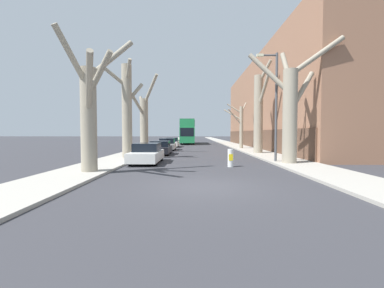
# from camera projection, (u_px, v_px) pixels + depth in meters

# --- Properties ---
(ground_plane) EXTENTS (300.00, 300.00, 0.00)m
(ground_plane) POSITION_uv_depth(u_px,v_px,m) (204.00, 187.00, 9.45)
(ground_plane) COLOR #333338
(sidewalk_left) EXTENTS (2.86, 120.00, 0.12)m
(sidewalk_left) POSITION_uv_depth(u_px,v_px,m) (170.00, 141.00, 59.45)
(sidewalk_left) COLOR #A39E93
(sidewalk_left) RESTS_ON ground
(sidewalk_right) EXTENTS (2.86, 120.00, 0.12)m
(sidewalk_right) POSITION_uv_depth(u_px,v_px,m) (222.00, 141.00, 59.36)
(sidewalk_right) COLOR #A39E93
(sidewalk_right) RESTS_ON ground
(building_facade_right) EXTENTS (10.08, 38.97, 11.62)m
(building_facade_right) POSITION_uv_depth(u_px,v_px,m) (287.00, 105.00, 35.13)
(building_facade_right) COLOR #93664C
(building_facade_right) RESTS_ON ground
(street_tree_left_0) EXTENTS (2.90, 3.81, 6.72)m
(street_tree_left_0) POSITION_uv_depth(u_px,v_px,m) (90.00, 110.00, 12.25)
(street_tree_left_0) COLOR gray
(street_tree_left_0) RESTS_ON ground
(street_tree_left_1) EXTENTS (2.88, 1.88, 7.36)m
(street_tree_left_1) POSITION_uv_depth(u_px,v_px,m) (127.00, 109.00, 19.44)
(street_tree_left_1) COLOR gray
(street_tree_left_1) RESTS_ON ground
(street_tree_left_2) EXTENTS (2.61, 5.35, 7.72)m
(street_tree_left_2) POSITION_uv_depth(u_px,v_px,m) (144.00, 120.00, 26.31)
(street_tree_left_2) COLOR gray
(street_tree_left_2) RESTS_ON ground
(street_tree_right_0) EXTENTS (5.56, 1.91, 7.84)m
(street_tree_right_0) POSITION_uv_depth(u_px,v_px,m) (291.00, 108.00, 15.98)
(street_tree_right_0) COLOR gray
(street_tree_right_0) RESTS_ON ground
(street_tree_right_1) EXTENTS (1.45, 3.23, 8.64)m
(street_tree_right_1) POSITION_uv_depth(u_px,v_px,m) (259.00, 112.00, 24.18)
(street_tree_right_1) COLOR gray
(street_tree_right_1) RESTS_ON ground
(street_tree_right_2) EXTENTS (3.11, 2.27, 5.98)m
(street_tree_right_2) POSITION_uv_depth(u_px,v_px,m) (240.00, 125.00, 31.98)
(street_tree_right_2) COLOR gray
(street_tree_right_2) RESTS_ON ground
(double_decker_bus) EXTENTS (2.53, 11.49, 4.37)m
(double_decker_bus) POSITION_uv_depth(u_px,v_px,m) (188.00, 130.00, 47.58)
(double_decker_bus) COLOR #1E7F47
(double_decker_bus) RESTS_ON ground
(parked_car_0) EXTENTS (1.80, 4.43, 1.31)m
(parked_car_0) POSITION_uv_depth(u_px,v_px,m) (147.00, 153.00, 17.00)
(parked_car_0) COLOR silver
(parked_car_0) RESTS_ON ground
(parked_car_1) EXTENTS (1.87, 4.16, 1.25)m
(parked_car_1) POSITION_uv_depth(u_px,v_px,m) (160.00, 148.00, 23.72)
(parked_car_1) COLOR black
(parked_car_1) RESTS_ON ground
(parked_car_2) EXTENTS (1.87, 4.02, 1.37)m
(parked_car_2) POSITION_uv_depth(u_px,v_px,m) (167.00, 145.00, 29.92)
(parked_car_2) COLOR silver
(parked_car_2) RESTS_ON ground
(parked_car_3) EXTENTS (1.83, 4.58, 1.33)m
(parked_car_3) POSITION_uv_depth(u_px,v_px,m) (172.00, 143.00, 36.56)
(parked_car_3) COLOR silver
(parked_car_3) RESTS_ON ground
(lamp_post) EXTENTS (1.40, 0.20, 7.20)m
(lamp_post) POSITION_uv_depth(u_px,v_px,m) (275.00, 101.00, 16.82)
(lamp_post) COLOR #4C4F54
(lamp_post) RESTS_ON ground
(traffic_bollard) EXTENTS (0.33, 0.34, 1.04)m
(traffic_bollard) POSITION_uv_depth(u_px,v_px,m) (230.00, 158.00, 14.99)
(traffic_bollard) COLOR white
(traffic_bollard) RESTS_ON ground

